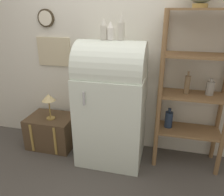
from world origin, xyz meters
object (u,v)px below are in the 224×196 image
vase_left (104,29)px  vase_center (111,31)px  suitcase_trunk (52,131)px  vase_right (121,28)px  desk_lamp (49,99)px  refrigerator (112,102)px

vase_left → vase_center: (0.07, 0.01, -0.02)m
suitcase_trunk → vase_left: bearing=-4.1°
vase_center → suitcase_trunk: bearing=176.6°
vase_right → desk_lamp: vase_right is taller
vase_right → vase_left: bearing=-174.6°
refrigerator → suitcase_trunk: bearing=176.5°
vase_left → vase_right: (0.18, 0.02, 0.02)m
suitcase_trunk → vase_center: 1.58m
vase_right → desk_lamp: 1.28m
refrigerator → vase_right: (0.10, 0.01, 0.84)m
refrigerator → suitcase_trunk: (-0.86, 0.05, -0.54)m
refrigerator → vase_left: bearing=-178.3°
vase_left → vase_right: size_ratio=0.84×
vase_center → desk_lamp: vase_center is taller
vase_right → suitcase_trunk: bearing=177.7°
vase_center → vase_right: bearing=5.9°
vase_left → vase_right: vase_right is taller
desk_lamp → refrigerator: bearing=-0.6°
refrigerator → vase_center: 0.80m
vase_left → desk_lamp: vase_left is taller
refrigerator → desk_lamp: size_ratio=4.22×
suitcase_trunk → desk_lamp: desk_lamp is taller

